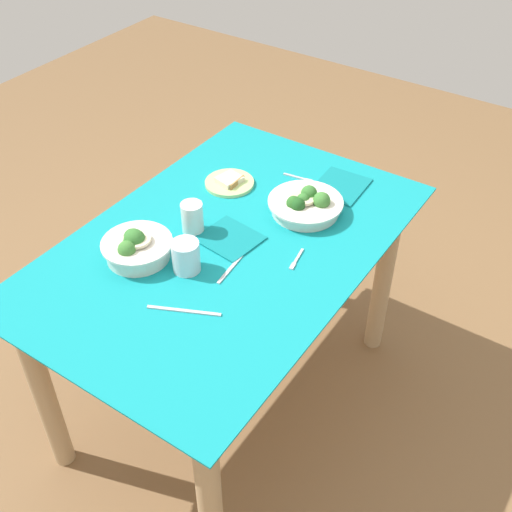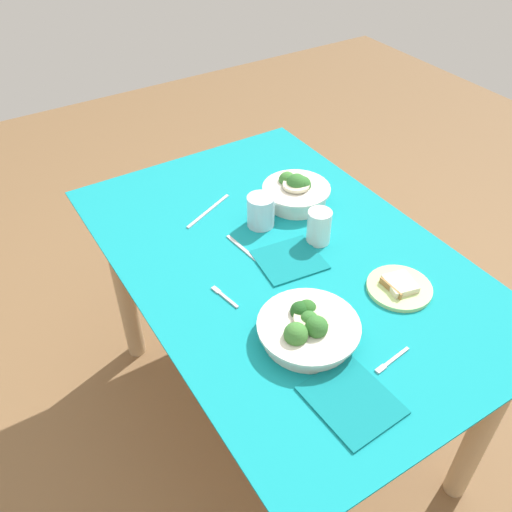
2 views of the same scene
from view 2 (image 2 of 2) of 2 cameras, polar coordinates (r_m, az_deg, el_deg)
ground_plane at (r=2.13m, az=2.32°, el=-15.87°), size 6.00×6.00×0.00m
dining_table at (r=1.64m, az=2.90°, el=-3.52°), size 1.31×0.87×0.76m
broccoli_bowl_far at (r=1.75m, az=4.19°, el=6.73°), size 0.22×0.22×0.10m
broccoli_bowl_near at (r=1.32m, az=5.41°, el=-7.52°), size 0.25×0.25×0.09m
bread_side_plate at (r=1.50m, az=14.70°, el=-3.14°), size 0.17×0.17×0.03m
water_glass_center at (r=1.59m, az=6.58°, el=3.05°), size 0.07×0.07×0.10m
water_glass_side at (r=1.65m, az=0.50°, el=4.70°), size 0.08×0.08×0.10m
fork_by_far_bowl at (r=1.44m, az=-3.38°, el=-4.19°), size 0.10×0.03×0.00m
fork_by_near_bowl at (r=1.33m, az=13.89°, el=-10.58°), size 0.02×0.11×0.00m
table_knife_left at (r=1.56m, az=-0.66°, el=0.16°), size 0.22×0.03×0.00m
table_knife_right at (r=1.73m, az=-4.98°, el=4.71°), size 0.10×0.19×0.00m
napkin_folded_upper at (r=1.24m, az=9.91°, el=-14.57°), size 0.20×0.17×0.01m
napkin_folded_lower at (r=1.54m, az=3.54°, el=-0.39°), size 0.18×0.19×0.01m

